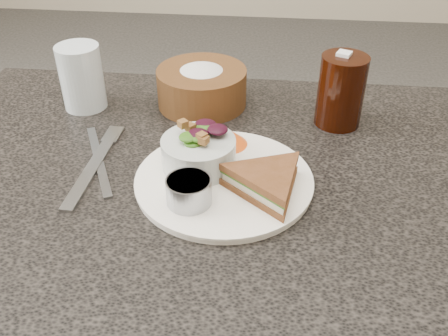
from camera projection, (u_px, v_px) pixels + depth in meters
dining_table at (210, 322)px, 1.01m from camera, size 1.00×0.70×0.75m
dinner_plate at (224, 181)px, 0.76m from camera, size 0.27×0.27×0.01m
sandwich at (267, 182)px, 0.72m from camera, size 0.20×0.20×0.04m
salad_bowl at (198, 148)px, 0.76m from camera, size 0.12×0.12×0.07m
dressing_ramekin at (189, 191)px, 0.70m from camera, size 0.08×0.08×0.04m
orange_wedge at (228, 137)px, 0.83m from camera, size 0.08×0.08×0.03m
fork at (92, 169)px, 0.79m from camera, size 0.03×0.21×0.01m
knife at (99, 160)px, 0.81m from camera, size 0.10×0.20×0.00m
bread_basket at (202, 81)px, 0.95m from camera, size 0.22×0.22×0.10m
cola_glass at (341, 88)px, 0.88m from camera, size 0.10×0.10×0.14m
water_glass at (82, 77)px, 0.93m from camera, size 0.09×0.09×0.12m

